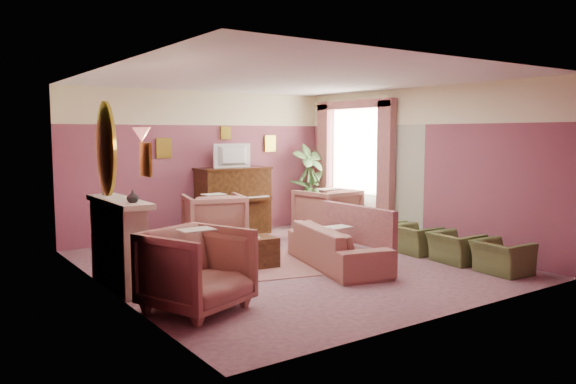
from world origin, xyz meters
TOP-DOWN VIEW (x-y plane):
  - floor at (0.00, 0.00)m, footprint 5.50×6.00m
  - ceiling at (0.00, 0.00)m, footprint 5.50×6.00m
  - wall_back at (0.00, 3.00)m, footprint 5.50×0.02m
  - wall_front at (0.00, -3.00)m, footprint 5.50×0.02m
  - wall_left at (-2.75, 0.00)m, footprint 0.02×6.00m
  - wall_right at (2.75, 0.00)m, footprint 0.02×6.00m
  - picture_rail_band at (0.00, 2.99)m, footprint 5.50×0.01m
  - stripe_panel at (2.73, 1.30)m, footprint 0.01×3.00m
  - fireplace_surround at (-2.59, 0.20)m, footprint 0.30×1.40m
  - fireplace_inset at (-2.49, 0.20)m, footprint 0.18×0.72m
  - fire_ember at (-2.45, 0.20)m, footprint 0.06×0.54m
  - mantel_shelf at (-2.56, 0.20)m, footprint 0.40×1.55m
  - hearth at (-2.39, 0.20)m, footprint 0.55×1.50m
  - mirror_frame at (-2.70, 0.20)m, footprint 0.04×0.72m
  - mirror_glass at (-2.67, 0.20)m, footprint 0.01×0.60m
  - sconce_shade at (-2.62, -0.85)m, footprint 0.20×0.20m
  - piano at (0.50, 2.68)m, footprint 1.40×0.60m
  - piano_keyshelf at (0.50, 2.33)m, footprint 1.30×0.12m
  - piano_keys at (0.50, 2.33)m, footprint 1.20×0.08m
  - piano_top at (0.50, 2.68)m, footprint 1.45×0.65m
  - television at (0.50, 2.63)m, footprint 0.80×0.12m
  - print_back_left at (-0.80, 2.96)m, footprint 0.30×0.03m
  - print_back_right at (1.55, 2.96)m, footprint 0.26×0.03m
  - print_back_mid at (0.50, 2.96)m, footprint 0.22×0.03m
  - print_left_wall at (-2.71, -1.20)m, footprint 0.03×0.28m
  - window_blind at (2.70, 1.55)m, footprint 0.03×1.40m
  - curtain_left at (2.62, 0.63)m, footprint 0.16×0.34m
  - curtain_right at (2.62, 2.47)m, footprint 0.16×0.34m
  - pelmet at (2.62, 1.55)m, footprint 0.16×2.20m
  - mantel_plant at (-2.55, 0.75)m, footprint 0.16×0.16m
  - mantel_vase at (-2.55, -0.30)m, footprint 0.16×0.16m
  - area_rug at (-0.61, 0.21)m, footprint 2.87×2.36m
  - coffee_table at (-0.75, 0.17)m, footprint 1.06×0.63m
  - table_paper at (-0.70, 0.17)m, footprint 0.35×0.28m
  - sofa at (0.47, -0.55)m, footprint 0.70×2.10m
  - sofa_throw at (0.87, -0.55)m, footprint 0.11×1.59m
  - floral_armchair_left at (-0.34, 1.88)m, footprint 1.00×1.00m
  - floral_armchair_right at (1.90, 1.47)m, footprint 1.00×1.00m
  - floral_armchair_front at (-2.17, -1.27)m, footprint 1.00×1.00m
  - olive_chair_a at (2.14, -2.22)m, footprint 0.51×0.72m
  - olive_chair_b at (2.14, -1.40)m, footprint 0.51×0.72m
  - olive_chair_c at (2.14, -0.58)m, footprint 0.51×0.72m
  - olive_chair_d at (2.14, 0.24)m, footprint 0.51×0.72m
  - side_table at (2.25, 2.56)m, footprint 0.52×0.52m
  - side_plant_big at (2.25, 2.56)m, footprint 0.30×0.30m
  - side_plant_small at (2.37, 2.46)m, footprint 0.16×0.16m
  - palm_pot at (2.24, 2.51)m, footprint 0.34×0.34m
  - palm_plant at (2.24, 2.51)m, footprint 0.76×0.76m

SIDE VIEW (x-z plane):
  - floor at x=0.00m, z-range -0.01..0.01m
  - area_rug at x=-0.61m, z-range 0.00..0.01m
  - hearth at x=-2.39m, z-range 0.00..0.02m
  - palm_pot at x=2.24m, z-range 0.00..0.34m
  - fire_ember at x=-2.45m, z-range 0.17..0.27m
  - coffee_table at x=-0.75m, z-range 0.00..0.45m
  - olive_chair_a at x=2.14m, z-range 0.00..0.62m
  - olive_chair_b at x=2.14m, z-range 0.00..0.62m
  - olive_chair_c at x=2.14m, z-range 0.00..0.62m
  - olive_chair_d at x=2.14m, z-range 0.00..0.62m
  - side_table at x=2.25m, z-range 0.00..0.70m
  - fireplace_inset at x=-2.49m, z-range 0.06..0.74m
  - sofa at x=0.47m, z-range 0.00..0.85m
  - table_paper at x=-0.70m, z-range 0.45..0.46m
  - floral_armchair_left at x=-0.34m, z-range 0.00..1.04m
  - floral_armchair_right at x=1.90m, z-range 0.00..1.04m
  - floral_armchair_front at x=-2.17m, z-range 0.00..1.04m
  - fireplace_surround at x=-2.59m, z-range 0.00..1.10m
  - sofa_throw at x=0.87m, z-range 0.31..0.89m
  - piano at x=0.50m, z-range 0.00..1.30m
  - piano_keyshelf at x=0.50m, z-range 0.69..0.75m
  - piano_keys at x=0.50m, z-range 0.75..0.77m
  - side_plant_small at x=2.37m, z-range 0.70..0.98m
  - side_plant_big at x=2.25m, z-range 0.70..1.04m
  - palm_plant at x=2.24m, z-range 0.34..1.78m
  - stripe_panel at x=2.73m, z-range 0.00..2.15m
  - mantel_shelf at x=-2.56m, z-range 1.09..1.16m
  - mantel_vase at x=-2.55m, z-range 1.15..1.31m
  - mantel_plant at x=-2.55m, z-range 1.15..1.43m
  - curtain_left at x=2.62m, z-range 0.00..2.60m
  - curtain_right at x=2.62m, z-range 0.00..2.60m
  - piano_top at x=0.50m, z-range 1.29..1.33m
  - wall_back at x=0.00m, z-range 0.00..2.80m
  - wall_front at x=0.00m, z-range 0.00..2.80m
  - wall_left at x=-2.75m, z-range 0.00..2.80m
  - wall_right at x=2.75m, z-range 0.00..2.80m
  - television at x=0.50m, z-range 1.36..1.84m
  - window_blind at x=2.70m, z-range 0.80..2.60m
  - print_back_left at x=-0.80m, z-range 1.53..1.91m
  - print_left_wall at x=-2.71m, z-range 1.54..1.90m
  - print_back_right at x=1.55m, z-range 1.61..1.95m
  - mirror_frame at x=-2.70m, z-range 1.20..2.40m
  - mirror_glass at x=-2.67m, z-range 1.27..2.33m
  - sconce_shade at x=-2.62m, z-range 1.90..2.06m
  - print_back_mid at x=0.50m, z-range 1.87..2.13m
  - picture_rail_band at x=0.00m, z-range 2.15..2.80m
  - pelmet at x=2.62m, z-range 2.48..2.64m
  - ceiling at x=0.00m, z-range 2.79..2.80m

